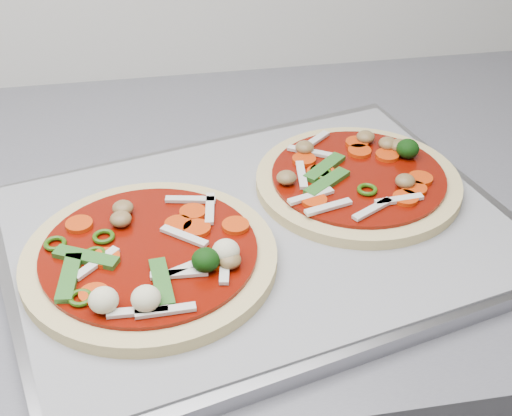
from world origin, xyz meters
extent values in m
cube|color=gray|center=(-0.38, 1.22, 0.91)|extent=(0.55, 0.46, 0.02)
cube|color=gray|center=(-0.38, 1.22, 0.92)|extent=(0.52, 0.43, 0.00)
cylinder|color=tan|center=(-0.49, 1.18, 0.92)|extent=(0.24, 0.24, 0.01)
cylinder|color=#6E1502|center=(-0.49, 1.18, 0.93)|extent=(0.20, 0.20, 0.00)
cube|color=#2D6923|center=(-0.54, 1.17, 0.94)|extent=(0.06, 0.04, 0.00)
ellipsoid|color=brown|center=(-0.51, 1.24, 0.94)|extent=(0.03, 0.03, 0.01)
ellipsoid|color=#0F350C|center=(-0.44, 1.14, 0.94)|extent=(0.03, 0.03, 0.02)
cylinder|color=#D33701|center=(-0.44, 1.20, 0.94)|extent=(0.03, 0.03, 0.00)
cube|color=silver|center=(-0.47, 1.14, 0.94)|extent=(0.05, 0.01, 0.00)
ellipsoid|color=beige|center=(-0.42, 1.15, 0.94)|extent=(0.03, 0.03, 0.02)
cube|color=silver|center=(-0.53, 1.16, 0.94)|extent=(0.04, 0.04, 0.00)
cube|color=#2D6923|center=(-0.48, 1.13, 0.94)|extent=(0.02, 0.06, 0.00)
ellipsoid|color=beige|center=(-0.49, 1.11, 0.94)|extent=(0.03, 0.03, 0.02)
cube|color=silver|center=(-0.46, 1.19, 0.94)|extent=(0.04, 0.04, 0.00)
cylinder|color=#D33701|center=(-0.46, 1.21, 0.94)|extent=(0.03, 0.03, 0.00)
cube|color=silver|center=(-0.43, 1.23, 0.94)|extent=(0.01, 0.05, 0.00)
ellipsoid|color=brown|center=(-0.42, 1.14, 0.94)|extent=(0.02, 0.02, 0.01)
cylinder|color=#D33701|center=(-0.55, 1.22, 0.94)|extent=(0.04, 0.04, 0.00)
torus|color=#254D0B|center=(-0.53, 1.18, 0.94)|extent=(0.03, 0.03, 0.00)
cylinder|color=#D33701|center=(-0.41, 1.20, 0.94)|extent=(0.03, 0.03, 0.00)
cube|color=silver|center=(-0.45, 1.24, 0.94)|extent=(0.05, 0.02, 0.00)
cylinder|color=#D33701|center=(-0.43, 1.15, 0.94)|extent=(0.03, 0.03, 0.00)
cube|color=silver|center=(-0.46, 1.14, 0.94)|extent=(0.05, 0.03, 0.00)
cylinder|color=#D33701|center=(-0.53, 1.17, 0.94)|extent=(0.03, 0.03, 0.00)
ellipsoid|color=beige|center=(-0.53, 1.11, 0.94)|extent=(0.03, 0.03, 0.02)
cube|color=silver|center=(-0.48, 1.10, 0.94)|extent=(0.05, 0.01, 0.00)
cylinder|color=#D33701|center=(-0.53, 1.13, 0.94)|extent=(0.03, 0.03, 0.00)
cube|color=silver|center=(-0.50, 1.10, 0.94)|extent=(0.05, 0.01, 0.00)
torus|color=#254D0B|center=(-0.53, 1.20, 0.94)|extent=(0.03, 0.03, 0.00)
cylinder|color=#D33701|center=(-0.45, 1.22, 0.94)|extent=(0.04, 0.04, 0.00)
ellipsoid|color=brown|center=(-0.51, 1.22, 0.94)|extent=(0.03, 0.03, 0.01)
torus|color=#254D0B|center=(-0.57, 1.20, 0.94)|extent=(0.03, 0.03, 0.00)
cube|color=silver|center=(-0.43, 1.14, 0.94)|extent=(0.02, 0.05, 0.00)
cube|color=#2D6923|center=(-0.56, 1.15, 0.94)|extent=(0.02, 0.06, 0.00)
torus|color=#254D0B|center=(-0.55, 1.12, 0.94)|extent=(0.03, 0.03, 0.00)
cylinder|color=tan|center=(-0.27, 1.27, 0.92)|extent=(0.24, 0.24, 0.01)
cylinder|color=#6E1502|center=(-0.27, 1.27, 0.93)|extent=(0.21, 0.21, 0.00)
cylinder|color=#D33701|center=(-0.23, 1.23, 0.93)|extent=(0.03, 0.03, 0.00)
ellipsoid|color=brown|center=(-0.32, 1.32, 0.94)|extent=(0.02, 0.02, 0.01)
ellipsoid|color=brown|center=(-0.23, 1.31, 0.94)|extent=(0.02, 0.02, 0.01)
cube|color=silver|center=(-0.25, 1.21, 0.94)|extent=(0.05, 0.01, 0.00)
ellipsoid|color=brown|center=(-0.35, 1.26, 0.94)|extent=(0.03, 0.03, 0.01)
cube|color=#2D6923|center=(-0.31, 1.25, 0.94)|extent=(0.05, 0.05, 0.00)
cube|color=silver|center=(-0.32, 1.21, 0.94)|extent=(0.05, 0.02, 0.00)
cylinder|color=#D33701|center=(-0.24, 1.21, 0.93)|extent=(0.03, 0.03, 0.00)
cube|color=silver|center=(-0.31, 1.31, 0.94)|extent=(0.05, 0.03, 0.00)
cylinder|color=#D33701|center=(-0.22, 1.31, 0.93)|extent=(0.03, 0.03, 0.00)
cylinder|color=#D33701|center=(-0.26, 1.32, 0.93)|extent=(0.03, 0.03, 0.00)
cylinder|color=#D33701|center=(-0.32, 1.30, 0.93)|extent=(0.03, 0.03, 0.00)
cylinder|color=#D33701|center=(-0.31, 1.27, 0.93)|extent=(0.03, 0.03, 0.00)
ellipsoid|color=brown|center=(-0.23, 1.24, 0.94)|extent=(0.03, 0.03, 0.01)
cylinder|color=#D33701|center=(-0.26, 1.31, 0.93)|extent=(0.03, 0.03, 0.00)
ellipsoid|color=brown|center=(-0.22, 1.30, 0.94)|extent=(0.03, 0.03, 0.01)
torus|color=#254D0B|center=(-0.27, 1.23, 0.94)|extent=(0.02, 0.02, 0.00)
ellipsoid|color=#0F350C|center=(-0.21, 1.29, 0.94)|extent=(0.03, 0.03, 0.02)
cube|color=silver|center=(-0.30, 1.33, 0.94)|extent=(0.04, 0.04, 0.00)
ellipsoid|color=brown|center=(-0.25, 1.33, 0.94)|extent=(0.03, 0.03, 0.01)
cylinder|color=#D33701|center=(-0.33, 1.23, 0.93)|extent=(0.03, 0.03, 0.00)
cylinder|color=#D33701|center=(-0.23, 1.29, 0.93)|extent=(0.03, 0.03, 0.00)
cylinder|color=#D33701|center=(-0.22, 1.24, 0.93)|extent=(0.03, 0.03, 0.00)
torus|color=#254D0B|center=(-0.31, 1.27, 0.94)|extent=(0.02, 0.02, 0.00)
cube|color=silver|center=(-0.33, 1.23, 0.94)|extent=(0.05, 0.02, 0.00)
cube|color=silver|center=(-0.33, 1.27, 0.94)|extent=(0.01, 0.05, 0.00)
cube|color=silver|center=(-0.28, 1.20, 0.94)|extent=(0.05, 0.03, 0.00)
cylinder|color=#D33701|center=(-0.31, 1.27, 0.93)|extent=(0.03, 0.03, 0.00)
cube|color=#2D6923|center=(-0.30, 1.28, 0.94)|extent=(0.05, 0.05, 0.00)
camera|label=1|loc=(-0.48, 0.69, 1.33)|focal=50.00mm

